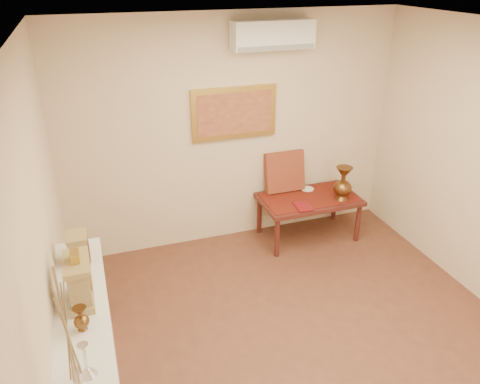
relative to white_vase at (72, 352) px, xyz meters
name	(u,v)px	position (x,y,z in m)	size (l,w,h in m)	color
floor	(314,358)	(1.82, 0.89, -1.49)	(4.50, 4.50, 0.00)	brown
ceiling	(343,39)	(1.82, 0.89, 1.21)	(4.50, 4.50, 0.00)	white
wall_back	(234,133)	(1.82, 3.14, -0.14)	(4.00, 0.02, 2.70)	beige
wall_left	(43,276)	(-0.18, 0.89, -0.14)	(0.02, 4.50, 2.70)	beige
white_vase	(72,352)	(0.00, 0.00, 0.00)	(0.19, 0.19, 1.02)	white
candlestick	(85,360)	(0.02, 0.35, -0.39)	(0.11, 0.11, 0.23)	silver
brass_urn_small	(80,316)	(0.01, 0.75, -0.40)	(0.10, 0.10, 0.23)	brown
table_cloth	(309,197)	(2.67, 2.77, -0.94)	(1.14, 0.59, 0.01)	#621A10
brass_urn_tall	(343,180)	(3.02, 2.59, -0.68)	(0.22, 0.22, 0.50)	brown
plate	(307,189)	(2.74, 2.97, -0.93)	(0.16, 0.16, 0.01)	white
menu	(303,206)	(2.49, 2.56, -0.93)	(0.18, 0.25, 0.01)	maroon
cushion	(284,171)	(2.45, 3.06, -0.68)	(0.50, 0.10, 0.50)	maroon
display_ledge	(91,369)	(0.00, 0.89, -1.00)	(0.37, 2.02, 0.98)	white
mantel_clock	(80,280)	(0.02, 1.05, -0.33)	(0.17, 0.36, 0.41)	#A18B53
wooden_chest	(79,248)	(0.02, 1.57, -0.39)	(0.16, 0.21, 0.24)	#A18B53
low_table	(309,202)	(2.67, 2.77, -1.00)	(1.20, 0.70, 0.55)	#4F1C17
painting	(234,113)	(1.82, 3.11, 0.11)	(1.00, 0.06, 0.60)	#B9953B
ac_unit	(273,35)	(2.22, 3.00, 0.96)	(0.90, 0.25, 0.30)	white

